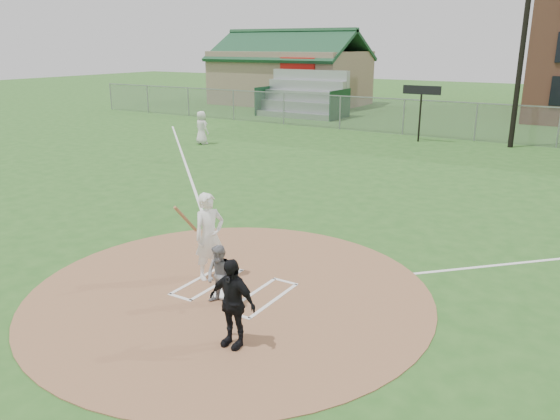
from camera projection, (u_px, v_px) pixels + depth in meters
The scene contains 14 objects.
ground at pixel (230, 293), 11.45m from camera, with size 140.00×140.00×0.00m, color #295B1F.
dirt_circle at pixel (230, 292), 11.44m from camera, with size 8.40×8.40×0.02m, color #9C6B4A.
home_plate at pixel (225, 294), 11.32m from camera, with size 0.49×0.49×0.03m, color white.
foul_line_third at pixel (186, 166), 23.28m from camera, with size 0.10×24.00×0.01m, color white.
catcher at pixel (220, 276), 10.70m from camera, with size 0.61×0.47×1.25m, color gray.
umpire at pixel (232, 303), 9.22m from camera, with size 0.93×0.39×1.59m, color black.
ondeck_player at pixel (202, 128), 28.18m from camera, with size 0.83×0.54×1.70m, color silver.
batters_boxes at pixel (234, 289), 11.56m from camera, with size 2.08×1.88×0.01m.
batter_at_plate at pixel (209, 236), 11.87m from camera, with size 0.73×1.12×1.95m.
outfield_fence at pixel (476, 122), 29.08m from camera, with size 56.08×0.08×2.03m.
bleachers at pixel (302, 94), 38.84m from camera, with size 6.08×3.20×3.20m.
clubhouse at pixel (290, 76), 46.64m from camera, with size 12.20×8.71×6.23m.
light_pole at pixel (527, 8), 25.63m from camera, with size 1.20×0.30×12.22m.
scoreboard_sign at pixel (421, 96), 28.46m from camera, with size 2.00×0.10×2.93m.
Camera 1 is at (6.35, -8.35, 5.01)m, focal length 35.00 mm.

